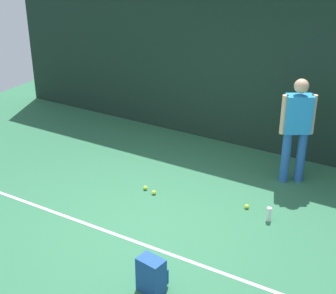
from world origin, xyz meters
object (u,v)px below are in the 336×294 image
tennis_player (297,125)px  tennis_ball_mid_court (154,192)px  backpack (152,275)px  tennis_ball_near_player (145,188)px  water_bottle (269,214)px  tennis_ball_by_fence (247,206)px

tennis_player → tennis_ball_mid_court: bearing=10.2°
backpack → tennis_ball_near_player: bearing=-46.8°
water_bottle → tennis_ball_near_player: bearing=-175.6°
backpack → water_bottle: backpack is taller
tennis_ball_near_player → tennis_ball_mid_court: same height
tennis_player → water_bottle: (0.10, -1.27, -0.86)m
tennis_ball_mid_court → backpack: bearing=-58.6°
backpack → tennis_ball_by_fence: backpack is taller
tennis_ball_mid_court → water_bottle: 1.78m
tennis_ball_near_player → water_bottle: size_ratio=0.32×
water_bottle → tennis_ball_by_fence: bearing=160.0°
tennis_ball_mid_court → water_bottle: water_bottle is taller
tennis_player → backpack: tennis_player is taller
tennis_player → tennis_ball_by_fence: (-0.28, -1.14, -0.93)m
tennis_ball_by_fence → water_bottle: (0.38, -0.14, 0.07)m
tennis_ball_near_player → tennis_ball_by_fence: (1.57, 0.29, 0.00)m
tennis_ball_mid_court → water_bottle: (1.76, 0.21, 0.07)m
tennis_ball_mid_court → water_bottle: bearing=6.7°
tennis_ball_near_player → tennis_player: bearing=37.6°
tennis_ball_near_player → tennis_ball_by_fence: size_ratio=1.00×
tennis_ball_near_player → tennis_ball_by_fence: 1.59m
tennis_player → water_bottle: 1.54m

